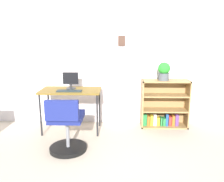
# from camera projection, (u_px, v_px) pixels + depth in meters

# --- Properties ---
(wall_back) EXTENTS (5.20, 0.12, 2.46)m
(wall_back) POSITION_uv_depth(u_px,v_px,m) (104.00, 56.00, 4.03)
(wall_back) COLOR silver
(wall_back) RESTS_ON ground_plane
(desk) EXTENTS (0.98, 0.52, 0.72)m
(desk) POSITION_uv_depth(u_px,v_px,m) (71.00, 93.00, 3.72)
(desk) COLOR brown
(desk) RESTS_ON ground_plane
(monitor) EXTENTS (0.26, 0.16, 0.28)m
(monitor) POSITION_uv_depth(u_px,v_px,m) (71.00, 81.00, 3.74)
(monitor) COLOR #262628
(monitor) RESTS_ON desk
(keyboard) EXTENTS (0.40, 0.12, 0.02)m
(keyboard) POSITION_uv_depth(u_px,v_px,m) (69.00, 91.00, 3.58)
(keyboard) COLOR #1E292C
(keyboard) RESTS_ON desk
(office_chair) EXTENTS (0.52, 0.55, 0.79)m
(office_chair) POSITION_uv_depth(u_px,v_px,m) (66.00, 128.00, 3.07)
(office_chair) COLOR black
(office_chair) RESTS_ON ground_plane
(bookshelf_low) EXTENTS (0.81, 0.30, 0.84)m
(bookshelf_low) POSITION_uv_depth(u_px,v_px,m) (163.00, 106.00, 4.01)
(bookshelf_low) COLOR olive
(bookshelf_low) RESTS_ON ground_plane
(potted_plant_on_shelf) EXTENTS (0.20, 0.20, 0.31)m
(potted_plant_on_shelf) POSITION_uv_depth(u_px,v_px,m) (164.00, 71.00, 3.81)
(potted_plant_on_shelf) COLOR #474C51
(potted_plant_on_shelf) RESTS_ON bookshelf_low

